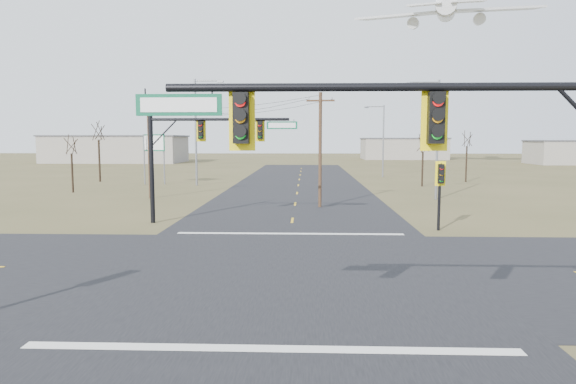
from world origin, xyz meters
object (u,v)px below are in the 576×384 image
object	(u,v)px
streetlight_a	(435,133)
bare_tree_c	(423,143)
bare_tree_b	(98,130)
utility_pole_near	(320,148)
bare_tree_d	(467,138)
highway_sign	(154,149)
streetlight_c	(198,126)
mast_arm_far	(202,141)
utility_pole_far	(149,150)
pedestal_signal_ne	(441,179)
streetlight_b	(382,137)
bare_tree_a	(71,144)
mast_arm_near	(443,146)

from	to	relation	value
streetlight_a	bare_tree_c	distance (m)	12.06
bare_tree_b	streetlight_a	bearing A→B (deg)	-25.45
utility_pole_near	bare_tree_d	xyz separation A→B (m)	(17.71, 23.00, 0.68)
highway_sign	streetlight_c	size ratio (longest dim) A/B	0.49
streetlight_a	bare_tree_d	bearing A→B (deg)	48.76
mast_arm_far	utility_pole_near	xyz separation A→B (m)	(7.19, 7.43, -0.51)
mast_arm_far	streetlight_a	bearing A→B (deg)	30.48
utility_pole_near	streetlight_a	world-z (taller)	streetlight_a
bare_tree_c	utility_pole_far	bearing A→B (deg)	-155.07
pedestal_signal_ne	streetlight_b	bearing A→B (deg)	92.17
highway_sign	bare_tree_a	size ratio (longest dim) A/B	0.96
streetlight_b	bare_tree_d	size ratio (longest dim) A/B	1.49
highway_sign	bare_tree_d	bearing A→B (deg)	30.48
highway_sign	mast_arm_near	bearing A→B (deg)	-43.37
utility_pole_near	streetlight_b	xyz separation A→B (m)	(8.90, 30.46, 0.89)
highway_sign	bare_tree_c	distance (m)	29.21
utility_pole_far	streetlight_a	xyz separation A→B (m)	(23.88, 0.01, 1.45)
highway_sign	bare_tree_a	xyz separation A→B (m)	(-5.16, -8.86, 0.59)
bare_tree_b	bare_tree_d	bearing A→B (deg)	1.44
streetlight_b	bare_tree_a	distance (m)	38.09
bare_tree_d	bare_tree_a	bearing A→B (deg)	-161.85
bare_tree_a	streetlight_b	bearing A→B (deg)	33.11
mast_arm_near	streetlight_b	distance (m)	57.89
mast_arm_near	highway_sign	size ratio (longest dim) A/B	1.87
streetlight_c	bare_tree_a	bearing A→B (deg)	-134.05
mast_arm_far	utility_pole_near	bearing A→B (deg)	39.29
streetlight_c	bare_tree_b	xyz separation A→B (m)	(-12.74, 4.57, -0.35)
utility_pole_near	streetlight_c	xyz separation A→B (m)	(-12.65, 17.35, 2.00)
utility_pole_far	bare_tree_d	world-z (taller)	utility_pole_far
utility_pole_near	bare_tree_a	size ratio (longest dim) A/B	1.46
mast_arm_near	bare_tree_a	world-z (taller)	mast_arm_near
streetlight_a	bare_tree_d	distance (m)	19.51
streetlight_a	bare_tree_b	world-z (taller)	streetlight_a
utility_pole_near	streetlight_b	world-z (taller)	streetlight_b
mast_arm_far	bare_tree_c	world-z (taller)	mast_arm_far
bare_tree_a	bare_tree_b	distance (m)	12.59
mast_arm_near	bare_tree_b	xyz separation A→B (m)	(-27.19, 48.91, 1.17)
bare_tree_a	bare_tree_c	size ratio (longest dim) A/B	0.98
streetlight_a	bare_tree_b	size ratio (longest dim) A/B	1.30
streetlight_a	streetlight_c	world-z (taller)	streetlight_c
bare_tree_a	bare_tree_b	world-z (taller)	bare_tree_b
mast_arm_far	bare_tree_b	world-z (taller)	bare_tree_b
utility_pole_near	bare_tree_a	world-z (taller)	utility_pole_near
streetlight_b	bare_tree_c	size ratio (longest dim) A/B	1.60
mast_arm_far	streetlight_c	bearing A→B (deg)	95.80
streetlight_a	streetlight_c	size ratio (longest dim) A/B	0.86
bare_tree_b	bare_tree_d	world-z (taller)	bare_tree_b
bare_tree_c	bare_tree_d	size ratio (longest dim) A/B	0.93
highway_sign	streetlight_c	distance (m)	5.85
mast_arm_far	pedestal_signal_ne	xyz separation A→B (m)	(13.50, -2.14, -2.05)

